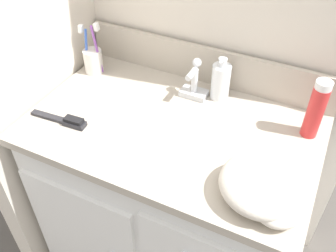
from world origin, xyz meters
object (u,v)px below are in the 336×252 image
(shaving_cream_can, at_px, (316,110))
(hairbrush, at_px, (65,120))
(hand_towel, at_px, (266,188))
(soap_dispenser, at_px, (221,81))
(toothbrush_cup, at_px, (93,60))

(shaving_cream_can, xyz_separation_m, hairbrush, (-0.69, -0.28, -0.08))
(shaving_cream_can, height_order, hairbrush, shaving_cream_can)
(hairbrush, xyz_separation_m, hand_towel, (0.63, -0.02, 0.03))
(soap_dispenser, distance_m, shaving_cream_can, 0.31)
(soap_dispenser, distance_m, hand_towel, 0.44)
(hairbrush, relative_size, hand_towel, 0.87)
(hand_towel, bearing_deg, shaving_cream_can, 79.30)
(toothbrush_cup, relative_size, hairbrush, 1.02)
(shaving_cream_can, height_order, hand_towel, shaving_cream_can)
(soap_dispenser, xyz_separation_m, shaving_cream_can, (0.31, -0.06, 0.03))
(toothbrush_cup, height_order, hand_towel, toothbrush_cup)
(shaving_cream_can, relative_size, hairbrush, 0.98)
(toothbrush_cup, height_order, soap_dispenser, toothbrush_cup)
(toothbrush_cup, distance_m, shaving_cream_can, 0.78)
(soap_dispenser, xyz_separation_m, hand_towel, (0.25, -0.36, -0.02))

